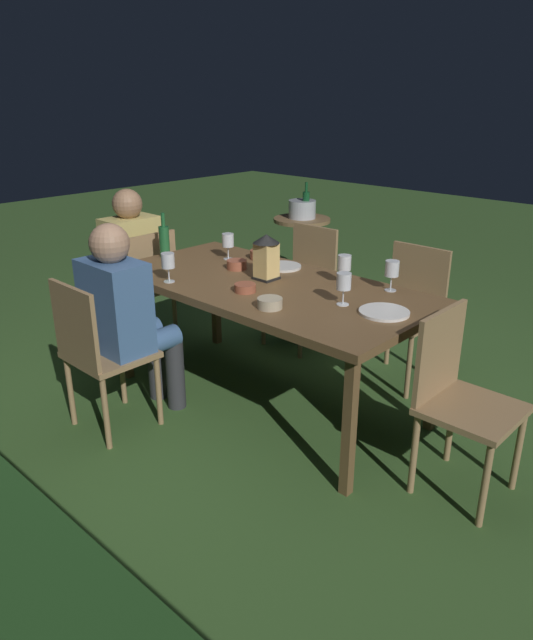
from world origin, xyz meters
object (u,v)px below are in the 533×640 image
at_px(dining_table, 266,292).
at_px(bowl_dip, 270,303).
at_px(chair_side_right_b, 98,350).
at_px(wine_glass_d, 392,270).
at_px(person_in_blue, 127,314).
at_px(bowl_bread, 245,288).
at_px(chair_side_left_b, 304,280).
at_px(ice_bucket, 302,208).
at_px(plate_b, 384,312).
at_px(wine_glass_c, 344,283).
at_px(wine_glass_b, 168,262).
at_px(chair_head_near, 459,395).
at_px(chair_head_far, 144,284).
at_px(chair_side_left_a, 407,308).
at_px(bowl_olives, 237,264).
at_px(person_in_mustard, 127,259).
at_px(side_table, 301,240).
at_px(plate_a, 283,266).
at_px(lantern_centerpiece, 266,254).
at_px(wine_glass_e, 344,264).
at_px(green_bottle_on_table, 164,240).
at_px(wine_glass_a, 228,241).
at_px(bowl_salad, 260,254).

relative_size(dining_table, bowl_dip, 14.94).
relative_size(dining_table, chair_side_right_b, 2.21).
height_order(chair_side_right_b, wine_glass_d, wine_glass_d).
height_order(person_in_blue, bowl_bread, person_in_blue).
relative_size(chair_side_left_b, bowl_bread, 7.39).
relative_size(bowl_bread, ice_bucket, 0.34).
height_order(plate_b, ice_bucket, ice_bucket).
distance_m(bowl_bread, bowl_dip, 0.29).
xyz_separation_m(wine_glass_c, plate_b, (-0.23, -0.04, -0.11)).
relative_size(chair_side_right_b, bowl_bread, 7.39).
xyz_separation_m(wine_glass_b, wine_glass_c, (-0.96, -0.37, 0.00)).
bearing_deg(plate_b, chair_head_near, 175.41).
height_order(chair_head_far, bowl_bread, chair_head_far).
bearing_deg(wine_glass_d, chair_head_near, 149.34).
height_order(chair_side_left_a, wine_glass_d, wine_glass_d).
bearing_deg(chair_side_right_b, wine_glass_d, -129.85).
bearing_deg(chair_side_left_a, bowl_dip, 83.37).
distance_m(bowl_olives, bowl_bread, 0.45).
relative_size(dining_table, chair_head_far, 2.21).
height_order(person_in_mustard, wine_glass_d, person_in_mustard).
bearing_deg(side_table, plate_a, 126.73).
distance_m(lantern_centerpiece, side_table, 2.41).
xyz_separation_m(dining_table, wine_glass_b, (0.42, 0.37, 0.17)).
height_order(chair_head_near, wine_glass_e, wine_glass_e).
distance_m(green_bottle_on_table, bowl_bread, 0.93).
bearing_deg(wine_glass_a, bowl_dip, 149.23).
bearing_deg(wine_glass_e, plate_b, 150.02).
relative_size(lantern_centerpiece, wine_glass_a, 1.57).
distance_m(wine_glass_b, ice_bucket, 2.55).
height_order(green_bottle_on_table, bowl_olives, green_bottle_on_table).
bearing_deg(green_bottle_on_table, bowl_bread, 170.32).
bearing_deg(wine_glass_a, green_bottle_on_table, 34.48).
relative_size(chair_head_far, plate_b, 3.49).
xyz_separation_m(chair_side_right_b, wine_glass_d, (-1.02, -1.22, 0.39)).
relative_size(plate_b, bowl_dip, 1.94).
relative_size(wine_glass_c, bowl_dip, 1.32).
bearing_deg(chair_side_left_a, wine_glass_e, 80.22).
bearing_deg(wine_glass_a, chair_side_right_b, 95.50).
distance_m(chair_side_left_b, bowl_salad, 0.59).
bearing_deg(ice_bucket, wine_glass_e, 135.51).
relative_size(chair_side_left_b, bowl_olives, 7.11).
distance_m(dining_table, bowl_bread, 0.21).
distance_m(plate_b, bowl_dip, 0.57).
bearing_deg(lantern_centerpiece, dining_table, 134.21).
bearing_deg(chair_side_left_b, green_bottle_on_table, 63.12).
distance_m(chair_head_far, chair_head_near, 2.41).
distance_m(dining_table, bowl_dip, 0.43).
distance_m(lantern_centerpiece, plate_b, 0.83).
relative_size(chair_side_left_a, bowl_dip, 6.77).
bearing_deg(wine_glass_d, lantern_centerpiece, 26.00).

